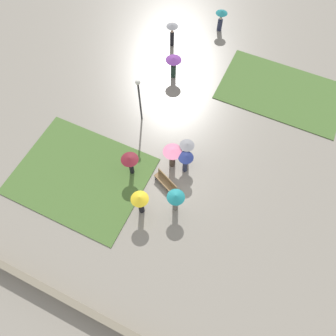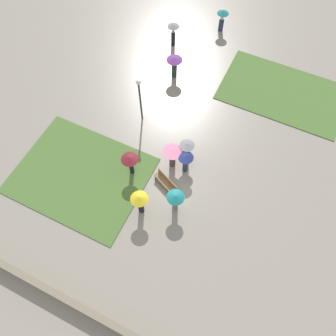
% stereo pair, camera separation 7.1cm
% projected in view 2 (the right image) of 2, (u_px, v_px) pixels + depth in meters
% --- Properties ---
extents(ground_plane, '(90.00, 90.00, 0.00)m').
position_uv_depth(ground_plane, '(170.00, 183.00, 20.53)').
color(ground_plane, gray).
extents(lawn_patch_near, '(8.11, 6.43, 0.06)m').
position_uv_depth(lawn_patch_near, '(81.00, 175.00, 20.77)').
color(lawn_patch_near, '#4C7033').
rests_on(lawn_patch_near, ground_plane).
extents(lawn_patch_far, '(8.76, 5.42, 0.06)m').
position_uv_depth(lawn_patch_far, '(282.00, 92.00, 24.04)').
color(lawn_patch_far, '#4C7033').
rests_on(lawn_patch_far, ground_plane).
extents(parapet_wall, '(45.00, 0.35, 0.86)m').
position_uv_depth(parapet_wall, '(97.00, 316.00, 16.48)').
color(parapet_wall, gray).
rests_on(parapet_wall, ground_plane).
extents(park_bench, '(1.74, 1.08, 0.90)m').
position_uv_depth(park_bench, '(166.00, 182.00, 20.05)').
color(park_bench, brown).
rests_on(park_bench, ground_plane).
extents(lamp_post, '(0.32, 0.32, 3.76)m').
position_uv_depth(lamp_post, '(140.00, 95.00, 20.77)').
color(lamp_post, '#2D2D30').
rests_on(lamp_post, ground_plane).
extents(crowd_person_pink, '(1.19, 1.19, 1.84)m').
position_uv_depth(crowd_person_pink, '(173.00, 154.00, 19.99)').
color(crowd_person_pink, '#47382D').
rests_on(crowd_person_pink, ground_plane).
extents(crowd_person_yellow, '(1.03, 1.03, 2.01)m').
position_uv_depth(crowd_person_yellow, '(140.00, 201.00, 18.38)').
color(crowd_person_yellow, black).
rests_on(crowd_person_yellow, ground_plane).
extents(crowd_person_maroon, '(1.07, 1.07, 1.84)m').
position_uv_depth(crowd_person_maroon, '(130.00, 161.00, 19.68)').
color(crowd_person_maroon, black).
rests_on(crowd_person_maroon, ground_plane).
extents(crowd_person_grey, '(0.92, 0.92, 1.89)m').
position_uv_depth(crowd_person_grey, '(187.00, 150.00, 20.29)').
color(crowd_person_grey, '#282D47').
rests_on(crowd_person_grey, ground_plane).
extents(crowd_person_teal, '(1.04, 1.04, 1.84)m').
position_uv_depth(crowd_person_teal, '(175.00, 199.00, 18.57)').
color(crowd_person_teal, slate).
rests_on(crowd_person_teal, ground_plane).
extents(crowd_person_navy, '(0.95, 0.95, 1.80)m').
position_uv_depth(crowd_person_navy, '(186.00, 160.00, 19.83)').
color(crowd_person_navy, '#282D47').
rests_on(crowd_person_navy, ground_plane).
extents(lone_walker_far_path, '(0.90, 0.90, 1.93)m').
position_uv_depth(lone_walker_far_path, '(173.00, 31.00, 25.33)').
color(lone_walker_far_path, black).
rests_on(lone_walker_far_path, ground_plane).
extents(lone_walker_mid_plaza, '(0.94, 0.94, 1.78)m').
position_uv_depth(lone_walker_mid_plaza, '(222.00, 18.00, 26.29)').
color(lone_walker_mid_plaza, '#282D47').
rests_on(lone_walker_mid_plaza, ground_plane).
extents(lone_walker_near_lawn, '(1.16, 1.16, 1.81)m').
position_uv_depth(lone_walker_near_lawn, '(174.00, 63.00, 23.71)').
color(lone_walker_near_lawn, '#1E3328').
rests_on(lone_walker_near_lawn, ground_plane).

